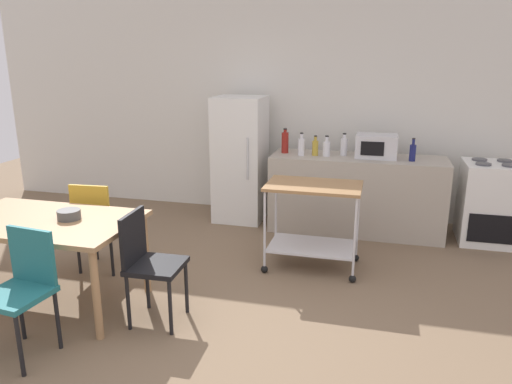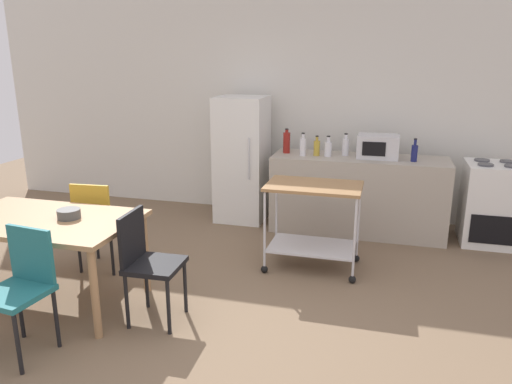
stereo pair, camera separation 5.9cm
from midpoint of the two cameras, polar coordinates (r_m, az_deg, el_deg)
The scene contains 18 objects.
ground_plane at distance 3.84m, azimuth -5.74°, elevation -16.36°, with size 12.00×12.00×0.00m, color brown.
back_wall at distance 6.38m, azimuth 3.95°, elevation 10.42°, with size 8.40×0.12×2.90m, color silver.
kitchen_counter at distance 5.87m, azimuth 11.34°, elevation -0.27°, with size 2.00×0.64×0.90m, color #A89E8E.
dining_table at distance 4.37m, azimuth -23.83°, elevation -3.90°, with size 1.50×0.90×0.75m.
chair_teal at distance 3.77m, azimuth -26.03°, elevation -9.72°, with size 0.44×0.44×0.89m.
chair_mustard at distance 4.91m, azimuth -18.34°, elevation -3.12°, with size 0.43×0.43×0.89m.
chair_black at distance 3.89m, azimuth -12.89°, elevation -7.68°, with size 0.41×0.41×0.89m.
stove_oven at distance 6.00m, azimuth 25.29°, elevation -1.14°, with size 0.60×0.61×0.92m.
refrigerator at distance 6.13m, azimuth -2.11°, elevation 3.84°, with size 0.60×0.63×1.55m.
kitchen_cart at distance 4.74m, azimuth 6.31°, elevation -2.34°, with size 0.91×0.57×0.85m.
bottle_wine at distance 5.87m, azimuth 3.12°, elevation 5.82°, with size 0.08×0.08×0.29m.
bottle_hot_sauce at distance 5.73m, azimuth 5.03°, elevation 5.34°, with size 0.08×0.08×0.27m.
bottle_soy_sauce at distance 5.75m, azimuth 6.64°, elevation 5.19°, with size 0.07×0.07×0.23m.
bottle_soda at distance 5.72m, azimuth 7.94°, elevation 5.08°, with size 0.08×0.08×0.24m.
bottle_sparkling_water at distance 5.81m, azimuth 9.94°, elevation 5.28°, with size 0.08×0.08×0.26m.
microwave at distance 5.76m, azimuth 13.58°, elevation 5.23°, with size 0.46×0.35×0.26m.
bottle_sesame_oil at distance 5.67m, azimuth 17.54°, elevation 4.47°, with size 0.07×0.07×0.26m.
fruit_bowl at distance 4.25m, azimuth -21.37°, elevation -2.47°, with size 0.18×0.18×0.08m, color #4C4C4C.
Camera 1 is at (1.14, -3.05, 2.04)m, focal length 34.26 mm.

